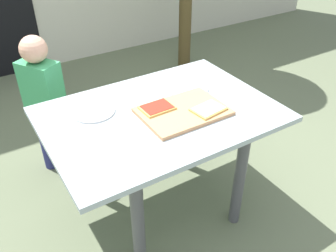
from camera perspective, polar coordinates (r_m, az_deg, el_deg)
The scene contains 8 objects.
ground_plane at distance 2.32m, azimuth -1.01°, elevation -12.68°, with size 16.00×16.00×0.00m, color #616A4F.
dining_table at distance 1.93m, azimuth -1.19°, elevation -0.50°, with size 1.19×0.85×0.70m.
cutting_board at distance 1.86m, azimuth 2.40°, elevation 2.34°, with size 0.44×0.31×0.02m, color tan.
pizza_slice_near_right at distance 1.85m, azimuth 6.44°, elevation 2.69°, with size 0.18×0.14×0.01m.
pizza_slice_far_left at distance 1.86m, azimuth -1.74°, elevation 2.95°, with size 0.17×0.13×0.01m.
plate_white_right at distance 2.08m, azimuth 3.24°, elevation 5.86°, with size 0.23×0.23×0.01m, color silver.
plate_white_left at distance 1.91m, azimuth -11.81°, elevation 2.32°, with size 0.23×0.23×0.01m, color silver.
child_left at distance 2.39m, azimuth -18.96°, elevation 3.78°, with size 0.24×0.28×0.98m.
Camera 1 is at (-0.80, -1.37, 1.69)m, focal length 38.37 mm.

